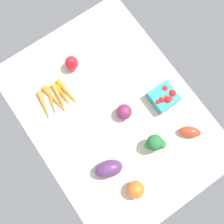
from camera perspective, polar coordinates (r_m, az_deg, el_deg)
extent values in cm
cube|color=beige|center=(130.28, 0.00, -0.30)|extent=(104.00, 76.00, 2.00)
cube|color=teal|center=(130.48, 10.62, 3.01)|extent=(11.35, 11.35, 5.72)
sphere|color=red|center=(127.39, 10.28, 2.44)|extent=(2.88, 2.88, 2.88)
sphere|color=red|center=(129.57, 10.92, 4.80)|extent=(3.00, 3.00, 3.00)
sphere|color=red|center=(129.22, 12.45, 3.81)|extent=(3.37, 3.37, 3.37)
sphere|color=red|center=(128.44, 12.08, 2.79)|extent=(2.47, 2.47, 2.47)
sphere|color=red|center=(128.38, 11.22, 2.94)|extent=(2.43, 2.43, 2.43)
sphere|color=red|center=(126.96, 9.49, 2.01)|extent=(2.41, 2.41, 2.41)
sphere|color=red|center=(127.87, 11.46, 2.43)|extent=(3.24, 3.24, 3.24)
ellipsoid|color=red|center=(134.02, -8.41, 10.03)|extent=(9.19, 9.19, 8.32)
sphere|color=orange|center=(122.71, 4.96, -15.81)|extent=(7.83, 7.83, 7.83)
sphere|color=#7A264F|center=(125.81, 2.53, 0.04)|extent=(7.29, 7.29, 7.29)
ellipsoid|color=red|center=(130.09, 15.94, -3.99)|extent=(10.29, 10.59, 4.91)
cone|color=orange|center=(132.49, -13.86, 1.21)|extent=(15.58, 5.69, 2.83)
cone|color=orange|center=(132.59, -12.39, 1.98)|extent=(16.07, 6.54, 2.04)
cone|color=orange|center=(132.41, -11.71, 2.39)|extent=(18.09, 5.11, 2.23)
cone|color=orange|center=(132.11, -10.85, 2.91)|extent=(15.35, 4.85, 2.69)
cone|color=orange|center=(132.22, -10.03, 3.35)|extent=(13.04, 2.63, 2.40)
cone|color=orange|center=(132.17, -9.08, 3.90)|extent=(16.95, 4.52, 2.50)
ellipsoid|color=#542E61|center=(122.26, -0.74, -11.73)|extent=(11.50, 14.50, 7.67)
cylinder|color=#9CCB7B|center=(126.29, 8.58, -6.57)|extent=(3.37, 3.37, 3.89)
sphere|color=#276F37|center=(121.69, 8.90, -6.32)|extent=(7.29, 7.29, 7.29)
sphere|color=#28733B|center=(121.84, 10.26, -6.60)|extent=(4.21, 4.21, 4.21)
sphere|color=#296B3C|center=(120.61, 10.28, -6.79)|extent=(3.39, 3.39, 3.39)
sphere|color=#2B7431|center=(122.04, 7.61, -6.93)|extent=(3.58, 3.58, 3.58)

